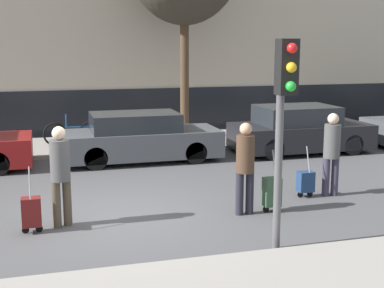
% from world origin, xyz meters
% --- Properties ---
extents(ground_plane, '(80.00, 80.00, 0.00)m').
position_xyz_m(ground_plane, '(0.00, 0.00, 0.00)').
color(ground_plane, '#4C4C4F').
extents(sidewalk_far, '(28.00, 3.00, 0.12)m').
position_xyz_m(sidewalk_far, '(0.00, 7.00, 0.06)').
color(sidewalk_far, gray).
rests_on(sidewalk_far, ground_plane).
extents(parked_car_1, '(4.24, 1.71, 1.33)m').
position_xyz_m(parked_car_1, '(1.32, 4.65, 0.63)').
color(parked_car_1, '#4C5156').
rests_on(parked_car_1, ground_plane).
extents(parked_car_2, '(3.99, 1.85, 1.38)m').
position_xyz_m(parked_car_2, '(6.07, 4.57, 0.65)').
color(parked_car_2, black).
rests_on(parked_car_2, ground_plane).
extents(pedestrian_left, '(0.34, 0.34, 1.77)m').
position_xyz_m(pedestrian_left, '(-0.95, -0.25, 1.01)').
color(pedestrian_left, '#4C4233').
rests_on(pedestrian_left, ground_plane).
extents(trolley_left, '(0.34, 0.29, 1.16)m').
position_xyz_m(trolley_left, '(-1.46, -0.45, 0.37)').
color(trolley_left, maroon).
rests_on(trolley_left, ground_plane).
extents(pedestrian_center, '(0.35, 0.34, 1.74)m').
position_xyz_m(pedestrian_center, '(2.37, -0.49, 0.99)').
color(pedestrian_center, '#23232D').
rests_on(pedestrian_center, ground_plane).
extents(trolley_center, '(0.34, 0.29, 1.21)m').
position_xyz_m(trolley_center, '(2.92, -0.50, 0.39)').
color(trolley_center, '#335138').
rests_on(trolley_center, ground_plane).
extents(pedestrian_right, '(0.35, 0.34, 1.75)m').
position_xyz_m(pedestrian_right, '(4.56, 0.19, 1.00)').
color(pedestrian_right, '#383347').
rests_on(pedestrian_right, ground_plane).
extents(trolley_right, '(0.34, 0.29, 1.09)m').
position_xyz_m(trolley_right, '(4.01, 0.24, 0.33)').
color(trolley_right, navy).
rests_on(trolley_right, ground_plane).
extents(traffic_light, '(0.28, 0.47, 3.23)m').
position_xyz_m(traffic_light, '(2.21, -2.37, 2.32)').
color(traffic_light, '#515154').
rests_on(traffic_light, ground_plane).
extents(parked_bicycle, '(1.77, 0.06, 0.96)m').
position_xyz_m(parked_bicycle, '(-0.33, 6.87, 0.49)').
color(parked_bicycle, black).
rests_on(parked_bicycle, sidewalk_far).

